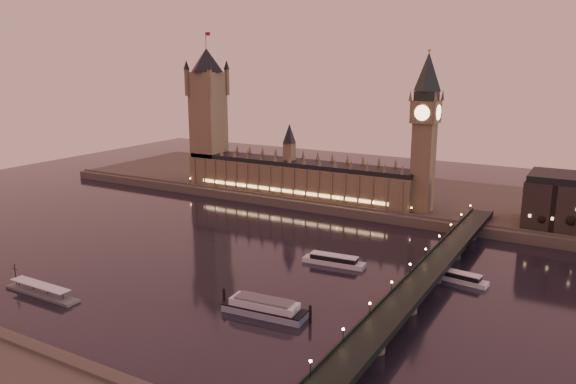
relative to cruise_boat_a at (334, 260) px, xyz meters
name	(u,v)px	position (x,y,z in m)	size (l,w,h in m)	color
ground	(251,260)	(-40.87, -15.84, -2.32)	(700.00, 700.00, 0.00)	black
far_embankment	(406,197)	(-10.87, 149.16, 0.68)	(560.00, 130.00, 6.00)	#423D35
palace_of_westminster	(296,173)	(-80.99, 105.16, 19.39)	(180.00, 26.62, 52.00)	brown
victoria_tower	(208,109)	(-160.87, 105.16, 63.47)	(31.68, 31.68, 118.00)	brown
big_ben	(425,123)	(13.12, 105.15, 61.64)	(17.68, 17.68, 104.00)	brown
westminster_bridge	(421,284)	(50.74, -15.84, 3.20)	(13.20, 260.00, 15.30)	black
bare_tree_0	(541,219)	(87.49, 93.16, 11.63)	(5.25, 5.25, 10.68)	black
bare_tree_1	(568,222)	(101.34, 93.16, 11.63)	(5.25, 5.25, 10.68)	black
cruise_boat_a	(334,260)	(0.00, 0.00, 0.00)	(33.35, 9.99, 5.26)	silver
cruise_boat_b	(460,278)	(61.93, 9.05, -0.18)	(26.87, 9.67, 4.85)	silver
moored_barge	(264,308)	(0.33, -67.49, 0.89)	(41.25, 13.08, 7.59)	#8492A8
pontoon_pier	(42,292)	(-97.52, -100.43, -1.09)	(42.48, 7.08, 11.33)	#595B5E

